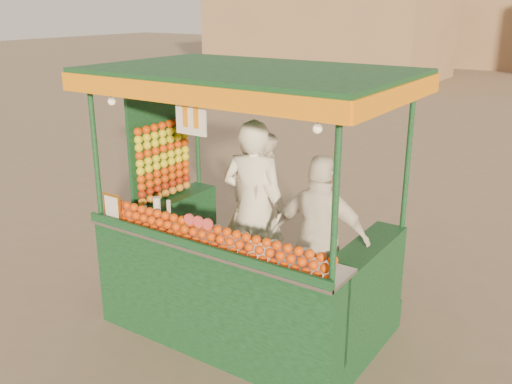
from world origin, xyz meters
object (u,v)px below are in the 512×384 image
Objects in this scene: vendor_right at (320,240)px; vendor_left at (254,207)px; vendor_middle at (261,208)px; juice_cart at (236,251)px.

vendor_left is at bearing -22.39° from vendor_right.
vendor_left is 1.09× the size of vendor_middle.
juice_cart is 0.90m from vendor_right.
vendor_left is at bearing 93.29° from juice_cart.
vendor_left is 1.13× the size of vendor_right.
vendor_middle is at bearing 95.02° from juice_cart.
vendor_right is (0.89, -0.33, -0.03)m from vendor_middle.
vendor_middle is at bearing -32.67° from vendor_right.
vendor_left is 0.88m from vendor_right.
juice_cart reaches higher than vendor_right.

